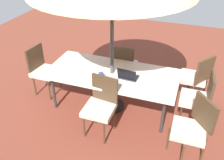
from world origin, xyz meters
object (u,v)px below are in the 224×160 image
Objects in this scene: chair_south at (124,64)px; chair_east at (43,68)px; dining_table at (112,75)px; chair_northwest at (193,126)px; chair_southwest at (196,76)px; cup at (101,75)px; laptop at (128,76)px; chair_west at (199,97)px; chair_north at (101,104)px.

chair_east is (1.43, 0.68, 0.00)m from chair_south.
dining_table is 2.32× the size of chair_south.
chair_south is (-0.01, -0.69, -0.14)m from dining_table.
chair_northwest and chair_east have the same top height.
chair_southwest reaches higher than cup.
chair_east is (2.87, -0.70, 0.00)m from chair_northwest.
chair_east reaches higher than dining_table.
chair_east is 2.94× the size of laptop.
cup is at bearing 20.80° from laptop.
chair_west is at bearing 151.55° from chair_south.
chair_east is at bearing -92.63° from chair_west.
chair_southwest is (-1.40, -0.70, -0.14)m from dining_table.
chair_east is at bearing -9.87° from cup.
dining_table is 2.32× the size of chair_east.
dining_table is 1.44m from chair_east.
chair_south is 1.00× the size of chair_east.
chair_north is at bearing 86.55° from chair_south.
chair_northwest is at bearing 130.97° from chair_south.
chair_north is 0.67m from laptop.
chair_west and chair_southwest have the same top height.
chair_east reaches higher than laptop.
chair_northwest and chair_west have the same top height.
chair_south is 2.94× the size of laptop.
chair_southwest is at bearing -69.88° from chair_east.
dining_table is 1.57m from chair_southwest.
laptop is at bearing -157.60° from chair_northwest.
chair_west is at bearing 33.07° from chair_north.
chair_north is 1.00× the size of chair_south.
cup is (0.43, 0.13, 0.00)m from laptop.
chair_north is 1.62m from chair_east.
dining_table is 2.32× the size of chair_north.
chair_northwest is 9.79× the size of cup.
laptop is 3.33× the size of cup.
chair_north is 9.79× the size of cup.
cup is (0.16, -0.44, 0.24)m from chair_north.
chair_northwest is (-1.40, 0.04, 0.00)m from chair_north.
chair_north is at bearing -8.72° from chair_southwest.
chair_south and chair_southwest have the same top height.
chair_northwest is 1.00× the size of chair_southwest.
chair_south is 0.95m from cup.
chair_southwest is (-2.83, -0.69, 0.00)m from chair_east.
chair_north is at bearing 68.12° from laptop.
chair_north is at bearing -67.29° from chair_west.
chair_southwest is (0.08, -0.64, 0.00)m from chair_west.
cup is (0.12, 0.22, 0.10)m from dining_table.
chair_north is 1.00× the size of chair_west.
chair_northwest is 1.30m from laptop.
laptop is at bearing -17.96° from chair_southwest.
chair_south is 0.87m from laptop.
chair_northwest is at bearing 38.01° from chair_southwest.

